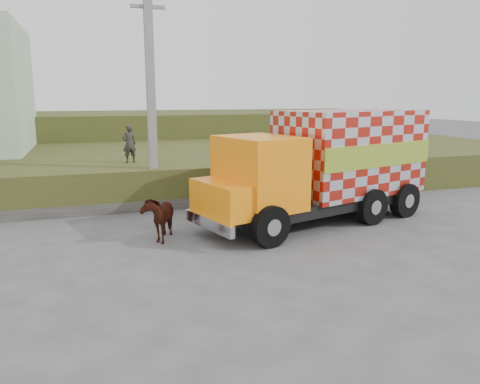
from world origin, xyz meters
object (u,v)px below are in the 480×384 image
object	(u,v)px
cow	(159,216)
pedestrian	(129,144)
cargo_truck	(326,165)
utility_pole	(151,98)

from	to	relation	value
cow	pedestrian	world-z (taller)	pedestrian
cargo_truck	pedestrian	world-z (taller)	cargo_truck
utility_pole	cargo_truck	distance (m)	6.74
pedestrian	cow	bearing A→B (deg)	80.70
utility_pole	cow	distance (m)	5.30
utility_pole	pedestrian	size ratio (longest dim) A/B	5.23
utility_pole	pedestrian	distance (m)	2.69
pedestrian	utility_pole	bearing A→B (deg)	98.55
cow	cargo_truck	bearing A→B (deg)	24.74
utility_pole	pedestrian	world-z (taller)	utility_pole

